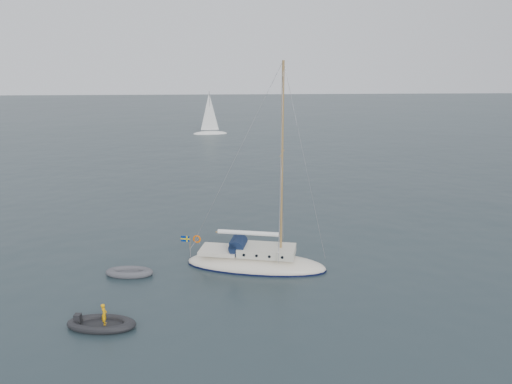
{
  "coord_description": "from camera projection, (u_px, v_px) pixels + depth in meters",
  "views": [
    {
      "loc": [
        -1.9,
        -28.65,
        12.55
      ],
      "look_at": [
        -0.17,
        0.0,
        4.79
      ],
      "focal_mm": 35.0,
      "sensor_mm": 36.0,
      "label": 1
    }
  ],
  "objects": [
    {
      "name": "distant_yacht_c",
      "position": [
        210.0,
        115.0,
        83.68
      ],
      "size": [
        5.7,
        3.04,
        7.55
      ],
      "rotation": [
        0.0,
        0.0,
        0.1
      ],
      "color": "white",
      "rests_on": "ground"
    },
    {
      "name": "rib",
      "position": [
        101.0,
        323.0,
        23.93
      ],
      "size": [
        3.38,
        1.54,
        1.26
      ],
      "rotation": [
        0.0,
        0.0,
        -0.12
      ],
      "color": "black",
      "rests_on": "ground"
    },
    {
      "name": "sailboat",
      "position": [
        256.0,
        252.0,
        30.62
      ],
      "size": [
        9.12,
        2.73,
        12.98
      ],
      "rotation": [
        0.0,
        0.0,
        -0.22
      ],
      "color": "beige",
      "rests_on": "ground"
    },
    {
      "name": "ground",
      "position": [
        259.0,
        266.0,
        30.99
      ],
      "size": [
        300.0,
        300.0,
        0.0
      ],
      "primitive_type": "plane",
      "color": "black",
      "rests_on": "ground"
    },
    {
      "name": "dinghy",
      "position": [
        129.0,
        272.0,
        29.68
      ],
      "size": [
        2.85,
        1.29,
        0.41
      ],
      "rotation": [
        0.0,
        0.0,
        -0.09
      ],
      "color": "#47474D",
      "rests_on": "ground"
    }
  ]
}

